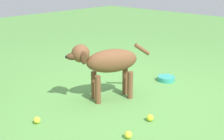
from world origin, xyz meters
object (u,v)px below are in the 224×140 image
(tennis_ball_1, at_px, (128,135))
(tennis_ball_2, at_px, (37,120))
(dog, at_px, (107,62))
(tennis_ball_0, at_px, (150,118))
(water_bowl, at_px, (166,79))

(tennis_ball_1, height_order, tennis_ball_2, same)
(tennis_ball_1, bearing_deg, dog, -33.35)
(tennis_ball_0, distance_m, tennis_ball_1, 0.38)
(tennis_ball_0, height_order, tennis_ball_2, same)
(tennis_ball_0, xyz_separation_m, water_bowl, (0.51, -1.03, -0.00))
(tennis_ball_0, relative_size, tennis_ball_2, 1.00)
(tennis_ball_2, bearing_deg, water_bowl, -97.20)
(dog, relative_size, tennis_ball_2, 13.24)
(dog, relative_size, tennis_ball_1, 13.24)
(dog, height_order, tennis_ball_1, dog)
(tennis_ball_2, bearing_deg, tennis_ball_1, -153.66)
(dog, height_order, tennis_ball_0, dog)
(dog, relative_size, water_bowl, 3.97)
(tennis_ball_1, relative_size, water_bowl, 0.30)
(dog, distance_m, tennis_ball_2, 0.94)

